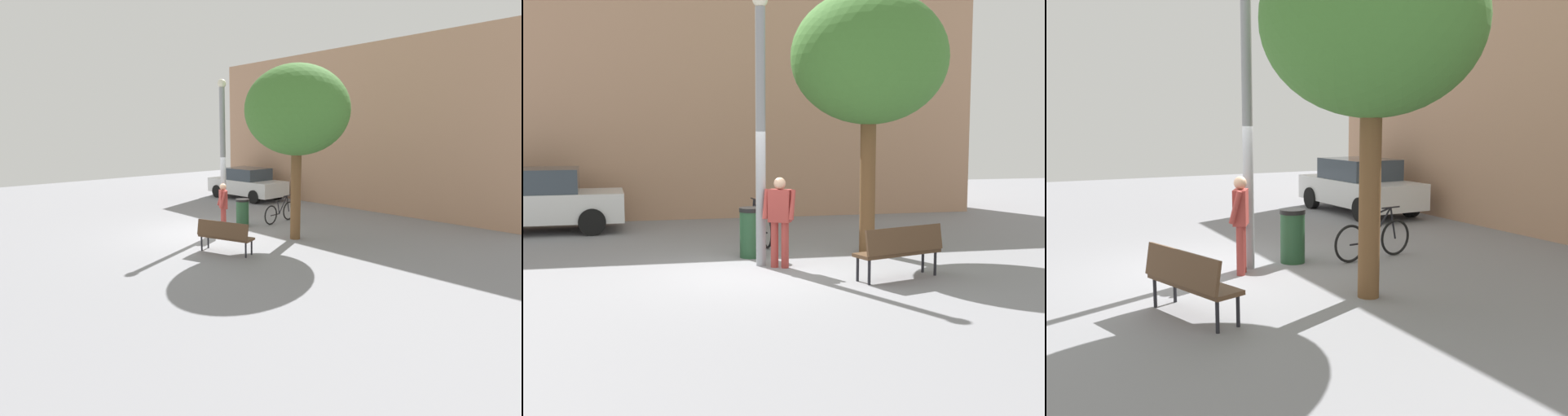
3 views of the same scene
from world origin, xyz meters
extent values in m
plane|color=gray|center=(0.00, 0.00, 0.00)|extent=(36.00, 36.00, 0.00)
cube|color=tan|center=(0.00, 8.28, 3.44)|extent=(15.16, 2.00, 6.88)
cylinder|color=gray|center=(0.11, 0.60, 2.37)|extent=(0.18, 0.18, 4.73)
sphere|color=#F2EACC|center=(0.11, 0.60, 4.85)|extent=(0.28, 0.28, 0.28)
cylinder|color=#9E3833|center=(0.50, 0.29, 0.42)|extent=(0.14, 0.14, 0.85)
cylinder|color=#9E3833|center=(0.32, 0.38, 0.42)|extent=(0.14, 0.14, 0.85)
cube|color=#9E3833|center=(0.41, 0.33, 1.15)|extent=(0.46, 0.38, 0.60)
sphere|color=tan|center=(0.41, 0.33, 1.56)|extent=(0.22, 0.22, 0.22)
cylinder|color=#9E3833|center=(0.61, 0.17, 1.18)|extent=(0.19, 0.24, 0.55)
cylinder|color=#9E3833|center=(0.17, 0.41, 1.18)|extent=(0.19, 0.24, 0.55)
cube|color=#513823|center=(2.19, -1.00, 0.45)|extent=(1.66, 0.92, 0.06)
cube|color=#513823|center=(2.25, -1.18, 0.70)|extent=(1.56, 0.62, 0.44)
cylinder|color=black|center=(1.45, -1.07, 0.21)|extent=(0.05, 0.05, 0.42)
cylinder|color=black|center=(2.82, -0.62, 0.21)|extent=(0.05, 0.05, 0.42)
cylinder|color=black|center=(1.55, -1.38, 0.21)|extent=(0.05, 0.05, 0.42)
cylinder|color=black|center=(2.92, -0.92, 0.21)|extent=(0.05, 0.05, 0.42)
cylinder|color=brown|center=(2.50, 1.54, 1.43)|extent=(0.32, 0.32, 2.85)
ellipsoid|color=#3F752F|center=(2.50, 1.54, 3.96)|extent=(3.16, 3.16, 2.69)
torus|color=black|center=(0.45, 3.49, 0.36)|extent=(0.13, 0.71, 0.71)
torus|color=black|center=(0.57, 2.39, 0.36)|extent=(0.13, 0.71, 0.71)
cylinder|color=black|center=(0.49, 3.13, 0.64)|extent=(0.09, 0.50, 0.64)
cylinder|color=black|center=(0.50, 3.08, 0.88)|extent=(0.10, 0.58, 0.18)
cylinder|color=black|center=(0.52, 2.84, 0.57)|extent=(0.05, 0.14, 0.48)
cylinder|color=black|center=(0.54, 2.64, 0.33)|extent=(0.09, 0.50, 0.04)
cylinder|color=black|center=(0.46, 3.42, 0.64)|extent=(0.05, 0.17, 0.63)
cube|color=black|center=(0.53, 2.79, 0.83)|extent=(0.10, 0.21, 0.04)
cylinder|color=black|center=(0.47, 3.36, 0.95)|extent=(0.08, 0.44, 0.03)
cube|color=silver|center=(-4.48, 5.76, 0.62)|extent=(4.24, 1.80, 0.70)
cube|color=#333D47|center=(-4.48, 5.76, 1.25)|extent=(2.14, 1.61, 0.60)
cylinder|color=black|center=(-3.15, 6.59, 0.32)|extent=(0.65, 0.24, 0.64)
cylinder|color=black|center=(-3.11, 4.99, 0.32)|extent=(0.65, 0.24, 0.64)
cylinder|color=black|center=(-5.85, 6.52, 0.32)|extent=(0.65, 0.24, 0.64)
cylinder|color=black|center=(-5.81, 4.92, 0.32)|extent=(0.65, 0.24, 0.64)
cylinder|color=#234C2D|center=(0.07, 1.46, 0.46)|extent=(0.45, 0.45, 0.91)
cylinder|color=black|center=(0.07, 1.46, 0.95)|extent=(0.47, 0.47, 0.08)
camera|label=1|loc=(10.80, -7.93, 3.31)|focal=28.20mm
camera|label=2|loc=(-2.38, -12.72, 2.72)|focal=50.78mm
camera|label=3|loc=(9.40, -3.01, 2.54)|focal=39.53mm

